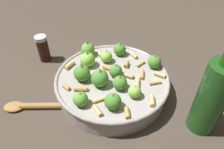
{
  "coord_description": "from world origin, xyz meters",
  "views": [
    {
      "loc": [
        0.4,
        0.09,
        0.42
      ],
      "look_at": [
        0.0,
        0.0,
        0.06
      ],
      "focal_mm": 33.2,
      "sensor_mm": 36.0,
      "label": 1
    }
  ],
  "objects_px": {
    "cooking_pan": "(111,82)",
    "pepper_shaker": "(43,48)",
    "olive_oil_bottle": "(212,97)",
    "wooden_spoon": "(49,106)"
  },
  "relations": [
    {
      "from": "olive_oil_bottle",
      "to": "wooden_spoon",
      "type": "relative_size",
      "value": 0.91
    },
    {
      "from": "olive_oil_bottle",
      "to": "wooden_spoon",
      "type": "height_order",
      "value": "olive_oil_bottle"
    },
    {
      "from": "cooking_pan",
      "to": "olive_oil_bottle",
      "type": "height_order",
      "value": "olive_oil_bottle"
    },
    {
      "from": "olive_oil_bottle",
      "to": "wooden_spoon",
      "type": "bearing_deg",
      "value": -85.44
    },
    {
      "from": "cooking_pan",
      "to": "wooden_spoon",
      "type": "bearing_deg",
      "value": -57.07
    },
    {
      "from": "cooking_pan",
      "to": "olive_oil_bottle",
      "type": "relative_size",
      "value": 1.29
    },
    {
      "from": "olive_oil_bottle",
      "to": "wooden_spoon",
      "type": "distance_m",
      "value": 0.39
    },
    {
      "from": "cooking_pan",
      "to": "pepper_shaker",
      "type": "bearing_deg",
      "value": -111.22
    },
    {
      "from": "cooking_pan",
      "to": "olive_oil_bottle",
      "type": "xyz_separation_m",
      "value": [
        0.06,
        0.23,
        0.06
      ]
    },
    {
      "from": "pepper_shaker",
      "to": "wooden_spoon",
      "type": "distance_m",
      "value": 0.22
    }
  ]
}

